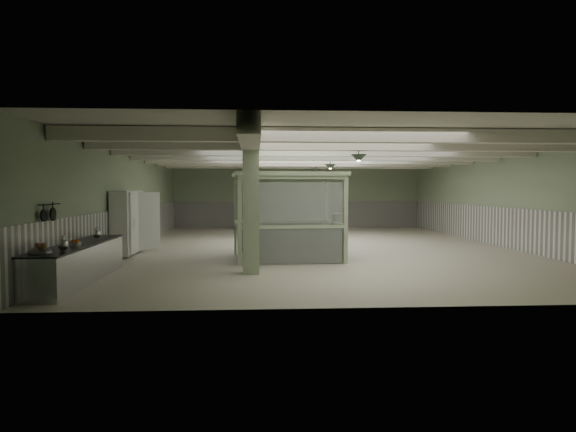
{
  "coord_description": "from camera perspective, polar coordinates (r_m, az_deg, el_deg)",
  "views": [
    {
      "loc": [
        -2.37,
        -19.25,
        2.19
      ],
      "look_at": [
        -1.32,
        -2.34,
        1.3
      ],
      "focal_mm": 32.0,
      "sensor_mm": 36.0,
      "label": 1
    }
  ],
  "objects": [
    {
      "name": "column_d",
      "position": [
        27.25,
        -3.85,
        2.18
      ],
      "size": [
        0.42,
        0.42,
        3.6
      ],
      "primitive_type": "cube",
      "color": "#ACC19B",
      "rests_on": "floor"
    },
    {
      "name": "pitcher_far",
      "position": [
        11.72,
        -23.71,
        -2.79
      ],
      "size": [
        0.22,
        0.25,
        0.31
      ],
      "primitive_type": null,
      "rotation": [
        0.0,
        0.0,
        0.02
      ],
      "color": "#B5B6BA",
      "rests_on": "prep_counter"
    },
    {
      "name": "prep_counter",
      "position": [
        13.05,
        -22.25,
        -4.83
      ],
      "size": [
        0.84,
        4.8,
        0.91
      ],
      "color": "#B5B6BA",
      "rests_on": "floor"
    },
    {
      "name": "wall_left",
      "position": [
        19.8,
        -17.1,
        1.75
      ],
      "size": [
        0.02,
        20.0,
        3.6
      ],
      "primitive_type": "cube",
      "color": "#98A886",
      "rests_on": "floor"
    },
    {
      "name": "wainscot_back",
      "position": [
        29.35,
        1.06,
        0.19
      ],
      "size": [
        13.9,
        0.05,
        1.5
      ],
      "primitive_type": "cube",
      "color": "white",
      "rests_on": "floor"
    },
    {
      "name": "floor",
      "position": [
        19.51,
        3.43,
        -3.44
      ],
      "size": [
        20.0,
        20.0,
        0.0
      ],
      "primitive_type": "plane",
      "color": "beige",
      "rests_on": "ground"
    },
    {
      "name": "filing_cabinet",
      "position": [
        16.73,
        5.78,
        -2.1
      ],
      "size": [
        0.61,
        0.75,
        1.41
      ],
      "primitive_type": "cube",
      "rotation": [
        0.0,
        0.0,
        -0.27
      ],
      "color": "#5C5D4D",
      "rests_on": "floor"
    },
    {
      "name": "beam_b",
      "position": [
        14.49,
        5.91,
        7.86
      ],
      "size": [
        13.9,
        0.35,
        0.32
      ],
      "primitive_type": "cube",
      "color": "silver",
      "rests_on": "ceiling"
    },
    {
      "name": "beam_f",
      "position": [
        24.39,
        2.02,
        5.89
      ],
      "size": [
        13.9,
        0.35,
        0.32
      ],
      "primitive_type": "cube",
      "color": "silver",
      "rests_on": "ceiling"
    },
    {
      "name": "beam_g",
      "position": [
        26.88,
        1.5,
        5.63
      ],
      "size": [
        13.9,
        0.35,
        0.32
      ],
      "primitive_type": "cube",
      "color": "silver",
      "rests_on": "ceiling"
    },
    {
      "name": "column_b",
      "position": [
        18.25,
        -3.98,
        1.78
      ],
      "size": [
        0.42,
        0.42,
        3.6
      ],
      "primitive_type": "cube",
      "color": "#ACC19B",
      "rests_on": "floor"
    },
    {
      "name": "column_a",
      "position": [
        13.25,
        -4.13,
        1.32
      ],
      "size": [
        0.42,
        0.42,
        3.6
      ],
      "primitive_type": "cube",
      "color": "#ACC19B",
      "rests_on": "floor"
    },
    {
      "name": "pendant_front",
      "position": [
        14.56,
        7.86,
        6.37
      ],
      "size": [
        0.44,
        0.44,
        0.22
      ],
      "primitive_type": "cone",
      "rotation": [
        3.14,
        0.0,
        0.0
      ],
      "color": "#2E3D30",
      "rests_on": "ceiling"
    },
    {
      "name": "wall_right",
      "position": [
        21.41,
        22.39,
        1.74
      ],
      "size": [
        0.02,
        20.0,
        3.6
      ],
      "primitive_type": "cube",
      "color": "#98A886",
      "rests_on": "floor"
    },
    {
      "name": "pendant_back",
      "position": [
        24.93,
        3.05,
        4.98
      ],
      "size": [
        0.44,
        0.44,
        0.22
      ],
      "primitive_type": "cone",
      "rotation": [
        3.14,
        0.0,
        0.0
      ],
      "color": "#2E3D30",
      "rests_on": "ceiling"
    },
    {
      "name": "girder",
      "position": [
        19.28,
        -3.98,
        6.54
      ],
      "size": [
        0.45,
        19.9,
        0.4
      ],
      "primitive_type": "cube",
      "color": "silver",
      "rests_on": "ceiling"
    },
    {
      "name": "wall_back",
      "position": [
        29.34,
        1.06,
        2.24
      ],
      "size": [
        14.0,
        0.02,
        3.6
      ],
      "primitive_type": "cube",
      "color": "#98A886",
      "rests_on": "floor"
    },
    {
      "name": "ceiling",
      "position": [
        19.44,
        3.47,
        7.16
      ],
      "size": [
        14.0,
        20.0,
        0.02
      ],
      "primitive_type": "cube",
      "color": "silver",
      "rests_on": "wall_back"
    },
    {
      "name": "beam_e",
      "position": [
        21.91,
        2.66,
        6.22
      ],
      "size": [
        13.9,
        0.35,
        0.32
      ],
      "primitive_type": "cube",
      "color": "silver",
      "rests_on": "ceiling"
    },
    {
      "name": "wainscot_right",
      "position": [
        21.44,
        22.28,
        -1.07
      ],
      "size": [
        0.05,
        19.9,
        1.5
      ],
      "primitive_type": "cube",
      "color": "white",
      "rests_on": "floor"
    },
    {
      "name": "column_c",
      "position": [
        23.25,
        -3.89,
        2.04
      ],
      "size": [
        0.42,
        0.42,
        3.6
      ],
      "primitive_type": "cube",
      "color": "#ACC19B",
      "rests_on": "floor"
    },
    {
      "name": "skillet_near",
      "position": [
        12.06,
        -25.53,
        0.06
      ],
      "size": [
        0.03,
        0.26,
        0.26
      ],
      "primitive_type": "cylinder",
      "rotation": [
        0.0,
        1.57,
        0.0
      ],
      "color": "black",
      "rests_on": "hook_rail"
    },
    {
      "name": "beam_a",
      "position": [
        12.05,
        7.89,
        8.84
      ],
      "size": [
        13.9,
        0.35,
        0.32
      ],
      "primitive_type": "cube",
      "color": "silver",
      "rests_on": "ceiling"
    },
    {
      "name": "wainscot_left",
      "position": [
        19.84,
        -16.99,
        -1.29
      ],
      "size": [
        0.05,
        19.9,
        1.5
      ],
      "primitive_type": "cube",
      "color": "white",
      "rests_on": "floor"
    },
    {
      "name": "beam_d",
      "position": [
        19.43,
        3.47,
        6.63
      ],
      "size": [
        13.9,
        0.35,
        0.32
      ],
      "primitive_type": "cube",
      "color": "silver",
      "rests_on": "ceiling"
    },
    {
      "name": "hook_rail",
      "position": [
        12.51,
        -24.95,
        1.17
      ],
      "size": [
        0.02,
        1.2,
        0.02
      ],
      "primitive_type": "cylinder",
      "rotation": [
        1.57,
        0.0,
        0.0
      ],
      "color": "black",
      "rests_on": "wall_left"
    },
    {
      "name": "walkin_cooler",
      "position": [
        17.86,
        -17.34,
        -0.84
      ],
      "size": [
        1.05,
        2.26,
        2.07
      ],
      "color": "white",
      "rests_on": "floor"
    },
    {
      "name": "skillet_far",
      "position": [
        12.53,
        -24.66,
        0.18
      ],
      "size": [
        0.04,
        0.3,
        0.3
      ],
      "primitive_type": "cylinder",
      "rotation": [
        0.0,
        1.57,
        0.0
      ],
      "color": "black",
      "rests_on": "hook_rail"
    },
    {
      "name": "pendant_mid",
      "position": [
        19.97,
        4.72,
        5.46
      ],
      "size": [
        0.44,
        0.44,
        0.22
      ],
      "primitive_type": "cone",
      "rotation": [
        3.14,
        0.0,
        0.0
      ],
      "color": "#2E3D30",
      "rests_on": "ceiling"
    },
    {
      "name": "veg_colander",
      "position": [
        11.2,
        -25.85,
        -3.36
      ],
      "size": [
        0.59,
        0.59,
        0.21
      ],
      "primitive_type": null,
      "rotation": [
        0.0,
        0.0,
        -0.33
      ],
      "color": "#44454A",
      "rests_on": "prep_counter"
    },
    {
      "name": "beam_c",
      "position": [
        16.96,
        4.51,
        7.16
      ],
      "size": [
        13.9,
        0.35,
        0.32
      ],
      "primitive_type": "cube",
      "color": "silver",
      "rests_on": "ceiling"
    },
    {
      "name": "wall_front",
      "position": [
        9.55,
        10.81,
        0.62
      ],
      "size": [
        14.0,
        0.02,
        3.6
      ],
      "primitive_type": "cube",
      "color": "#98A886",
      "rests_on": "floor"
    },
    {
      "name": "orange_bowl",
      "position": [
        12.51,
        -22.51,
        -2.94
      ],
      "size": [
        0.27,
        0.27,
        0.09
      ],
      "primitive_type": "cylinder",
      "rotation": [
        0.0,
        0.0,
        0.16
      ],
      "color": "#B2B2B7",
      "rests_on": "prep_counter"
    },
    {
      "name": "pitcher_near",
      "position": [
        14.28,
        -20.48,
        -1.79
      ],
      "size": [
        0.25,
        0.27,
        0.29
      ],
      "primitive_type": null,
      "rotation": [
        0.0,
        0.0,
        0.29
      ],
      "color": "#B5B6BA",
      "rests_on": "prep_counter"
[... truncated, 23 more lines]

